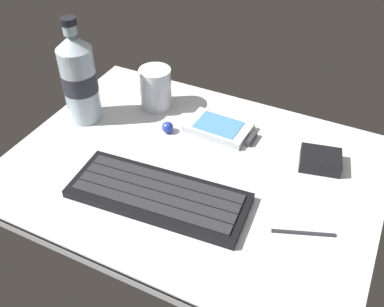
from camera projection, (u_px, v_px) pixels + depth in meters
ground_plane at (191, 171)px, 78.22cm from camera, size 64.00×48.00×2.80cm
keyboard at (158, 195)px, 71.32cm from camera, size 29.77×13.22×1.70cm
handheld_device at (221, 129)px, 84.90cm from camera, size 13.01×8.06×1.50cm
juice_cup at (156, 90)px, 89.54cm from camera, size 6.40×6.40×8.50cm
water_bottle at (79, 78)px, 83.24cm from camera, size 6.73×6.73×20.80cm
charger_block at (320, 160)px, 77.20cm from camera, size 8.04×6.98×2.40cm
trackball_mouse at (168, 127)px, 84.61cm from camera, size 2.20×2.20×2.20cm
stylus_pen at (304, 232)px, 66.13cm from camera, size 9.14×4.00×0.70cm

